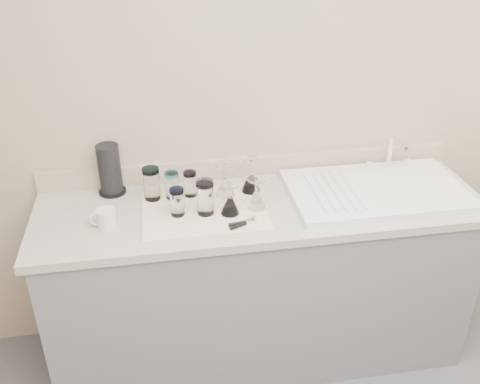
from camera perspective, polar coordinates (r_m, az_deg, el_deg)
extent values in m
cube|color=tan|center=(2.57, 1.13, 8.89)|extent=(3.50, 0.04, 2.50)
cube|color=slate|center=(2.72, 2.15, -9.80)|extent=(2.00, 0.60, 0.86)
cube|color=gray|center=(2.46, 2.34, -1.66)|extent=(2.06, 0.62, 0.04)
cube|color=white|center=(2.60, 14.31, 0.15)|extent=(0.82, 0.50, 0.03)
cylinder|color=silver|center=(2.77, 15.69, 4.33)|extent=(0.02, 0.02, 0.18)
cylinder|color=silver|center=(2.67, 16.60, 5.15)|extent=(0.02, 0.16, 0.02)
cylinder|color=silver|center=(2.76, 13.61, 2.90)|extent=(0.03, 0.03, 0.04)
cylinder|color=silver|center=(2.84, 17.34, 3.15)|extent=(0.03, 0.03, 0.04)
cube|color=white|center=(2.40, -3.86, -1.97)|extent=(0.55, 0.42, 0.01)
cylinder|color=white|center=(2.48, -9.38, 0.68)|extent=(0.07, 0.07, 0.14)
cylinder|color=#19806E|center=(2.44, -9.53, 2.28)|extent=(0.08, 0.08, 0.02)
cylinder|color=white|center=(2.47, -7.24, 0.53)|extent=(0.06, 0.06, 0.11)
cylinder|color=#2EA6B6|center=(2.44, -7.34, 1.85)|extent=(0.06, 0.06, 0.02)
cylinder|color=white|center=(2.49, -5.33, 0.73)|extent=(0.06, 0.06, 0.11)
cylinder|color=#683D9F|center=(2.46, -5.40, 1.97)|extent=(0.06, 0.06, 0.02)
cylinder|color=white|center=(2.34, -6.71, -1.22)|extent=(0.06, 0.06, 0.11)
cylinder|color=blue|center=(2.31, -6.80, 0.15)|extent=(0.06, 0.06, 0.02)
cylinder|color=white|center=(2.33, -3.73, -0.80)|extent=(0.07, 0.07, 0.14)
cylinder|color=#BC9BE7|center=(2.30, -3.79, 0.90)|extent=(0.08, 0.08, 0.02)
cone|color=white|center=(2.48, -1.60, 0.56)|extent=(0.09, 0.09, 0.09)
cylinder|color=white|center=(2.45, -1.63, 2.13)|extent=(0.01, 0.01, 0.07)
cylinder|color=white|center=(2.43, -1.64, 2.95)|extent=(0.09, 0.09, 0.01)
cone|color=white|center=(2.52, 1.15, 0.99)|extent=(0.09, 0.09, 0.08)
cylinder|color=white|center=(2.49, 1.16, 2.53)|extent=(0.01, 0.01, 0.07)
cylinder|color=white|center=(2.47, 1.17, 3.31)|extent=(0.09, 0.09, 0.01)
cone|color=white|center=(2.34, -1.06, -1.44)|extent=(0.08, 0.08, 0.08)
cylinder|color=white|center=(2.31, -1.08, 0.07)|extent=(0.01, 0.01, 0.06)
cylinder|color=white|center=(2.29, -1.09, 0.84)|extent=(0.08, 0.08, 0.01)
cone|color=white|center=(2.39, 1.75, -0.84)|extent=(0.08, 0.08, 0.08)
cylinder|color=white|center=(2.35, 1.78, 0.65)|extent=(0.01, 0.01, 0.06)
cylinder|color=white|center=(2.33, 1.79, 1.42)|extent=(0.08, 0.08, 0.01)
cube|color=silver|center=(2.29, 1.13, -3.14)|extent=(0.05, 0.04, 0.02)
cylinder|color=black|center=(2.27, -0.01, -3.57)|extent=(0.09, 0.05, 0.02)
cylinder|color=black|center=(2.28, -0.08, -3.34)|extent=(0.10, 0.03, 0.02)
cylinder|color=silver|center=(2.33, -14.04, -2.72)|extent=(0.08, 0.08, 0.08)
torus|color=silver|center=(2.34, -15.05, -2.82)|extent=(0.06, 0.01, 0.06)
cylinder|color=black|center=(2.61, -13.43, 0.07)|extent=(0.13, 0.13, 0.01)
cylinder|color=black|center=(2.55, -13.74, 2.45)|extent=(0.10, 0.10, 0.23)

